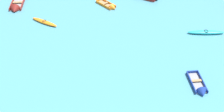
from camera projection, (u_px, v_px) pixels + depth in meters
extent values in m
cube|color=#99754C|center=(106.00, 5.00, 33.59)|extent=(2.25, 2.42, 0.07)
cube|color=orange|center=(109.00, 3.00, 33.76)|extent=(1.73, 1.98, 0.30)
cube|color=orange|center=(103.00, 5.00, 33.29)|extent=(1.73, 1.98, 0.30)
cube|color=orange|center=(99.00, 0.00, 34.25)|extent=(0.72, 0.65, 0.30)
cone|color=orange|center=(114.00, 8.00, 32.76)|extent=(1.04, 1.01, 0.86)
cube|color=#937047|center=(105.00, 3.00, 33.56)|extent=(0.78, 0.73, 0.03)
cube|color=#937047|center=(109.00, 5.00, 33.14)|extent=(0.78, 0.73, 0.03)
cube|color=gray|center=(18.00, 4.00, 33.68)|extent=(1.30, 3.07, 0.09)
cube|color=maroon|center=(23.00, 3.00, 33.63)|extent=(0.17, 3.17, 0.35)
cube|color=maroon|center=(12.00, 3.00, 33.56)|extent=(0.17, 3.17, 0.35)
cone|color=maroon|center=(15.00, 10.00, 32.31)|extent=(1.26, 0.76, 1.24)
cube|color=#937047|center=(18.00, 2.00, 33.68)|extent=(1.17, 0.36, 0.03)
ellipsoid|color=teal|center=(206.00, 32.00, 28.90)|extent=(3.81, 0.78, 0.34)
torus|color=black|center=(206.00, 31.00, 28.80)|extent=(0.48, 0.48, 0.07)
cube|color=gray|center=(197.00, 83.00, 23.41)|extent=(1.07, 2.43, 0.07)
cube|color=navy|center=(203.00, 82.00, 23.38)|extent=(0.22, 2.48, 0.30)
cube|color=navy|center=(191.00, 83.00, 23.30)|extent=(0.22, 2.48, 0.30)
cube|color=navy|center=(192.00, 72.00, 24.29)|extent=(0.96, 0.16, 0.30)
cone|color=navy|center=(202.00, 93.00, 22.35)|extent=(0.97, 0.63, 0.94)
cube|color=#937047|center=(197.00, 80.00, 23.40)|extent=(0.89, 0.31, 0.03)
ellipsoid|color=orange|center=(44.00, 22.00, 30.46)|extent=(3.13, 2.27, 0.30)
torus|color=black|center=(44.00, 21.00, 30.37)|extent=(0.57, 0.57, 0.06)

